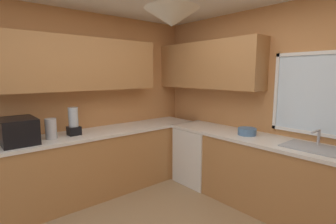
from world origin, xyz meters
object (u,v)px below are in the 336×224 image
(blender_appliance, at_px, (74,123))
(microwave, at_px, (18,131))
(dishwasher, at_px, (200,155))
(kettle, at_px, (51,129))
(sink_assembly, at_px, (312,147))
(bowl, at_px, (247,131))

(blender_appliance, bearing_deg, microwave, -90.00)
(dishwasher, relative_size, kettle, 3.37)
(sink_assembly, bearing_deg, microwave, -133.59)
(dishwasher, bearing_deg, microwave, -105.91)
(blender_appliance, bearing_deg, dishwasher, 68.61)
(dishwasher, distance_m, microwave, 2.48)
(microwave, height_order, blender_appliance, blender_appliance)
(bowl, bearing_deg, kettle, -125.57)
(sink_assembly, xyz_separation_m, blender_appliance, (-2.24, -1.72, 0.15))
(dishwasher, relative_size, microwave, 1.75)
(sink_assembly, xyz_separation_m, bowl, (-0.79, -0.01, 0.03))
(bowl, distance_m, blender_appliance, 2.25)
(blender_appliance, bearing_deg, bowl, 49.79)
(blender_appliance, bearing_deg, sink_assembly, 37.56)
(dishwasher, bearing_deg, bowl, 2.18)
(sink_assembly, height_order, blender_appliance, blender_appliance)
(microwave, height_order, kettle, microwave)
(microwave, distance_m, kettle, 0.35)
(dishwasher, bearing_deg, kettle, -108.01)
(sink_assembly, relative_size, blender_appliance, 1.54)
(kettle, height_order, sink_assembly, kettle)
(dishwasher, relative_size, bowl, 3.62)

